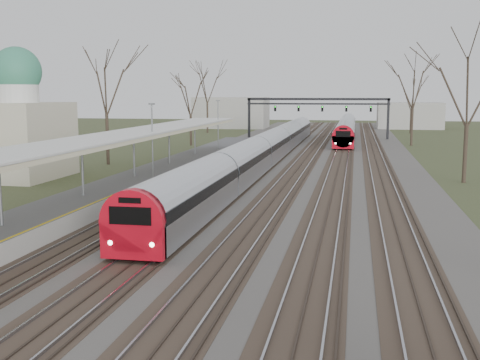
{
  "coord_description": "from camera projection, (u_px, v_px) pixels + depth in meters",
  "views": [
    {
      "loc": [
        5.91,
        -5.07,
        6.69
      ],
      "look_at": [
        -0.25,
        26.94,
        2.0
      ],
      "focal_mm": 45.0,
      "sensor_mm": 36.0,
      "label": 1
    }
  ],
  "objects": [
    {
      "name": "canopy",
      "position": [
        128.0,
        135.0,
        40.18
      ],
      "size": [
        4.1,
        50.0,
        3.11
      ],
      "color": "slate",
      "rests_on": "platform"
    },
    {
      "name": "dome_building",
      "position": [
        0.0,
        132.0,
        47.45
      ],
      "size": [
        10.0,
        8.0,
        10.3
      ],
      "color": "beige",
      "rests_on": "ground"
    },
    {
      "name": "tree_west_far",
      "position": [
        106.0,
        79.0,
        55.68
      ],
      "size": [
        5.5,
        5.5,
        11.33
      ],
      "color": "#2D231C",
      "rests_on": "ground"
    },
    {
      "name": "tree_east_far",
      "position": [
        469.0,
        85.0,
        44.16
      ],
      "size": [
        5.0,
        5.0,
        10.3
      ],
      "color": "#2D231C",
      "rests_on": "ground"
    },
    {
      "name": "platform",
      "position": [
        151.0,
        177.0,
        45.06
      ],
      "size": [
        3.5,
        69.0,
        1.0
      ],
      "primitive_type": "cube",
      "color": "#9E9B93",
      "rests_on": "ground"
    },
    {
      "name": "train_far",
      "position": [
        346.0,
        128.0,
        91.77
      ],
      "size": [
        2.62,
        45.21,
        3.05
      ],
      "color": "#B5B8C0",
      "rests_on": "ground"
    },
    {
      "name": "track_bed",
      "position": [
        298.0,
        160.0,
        60.39
      ],
      "size": [
        24.0,
        160.0,
        0.22
      ],
      "color": "#474442",
      "rests_on": "ground"
    },
    {
      "name": "signal_gantry",
      "position": [
        318.0,
        106.0,
        88.84
      ],
      "size": [
        21.0,
        0.59,
        6.08
      ],
      "color": "black",
      "rests_on": "ground"
    },
    {
      "name": "train_near",
      "position": [
        269.0,
        147.0,
        59.47
      ],
      "size": [
        2.62,
        75.21,
        3.05
      ],
      "color": "#B5B8C0",
      "rests_on": "ground"
    }
  ]
}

